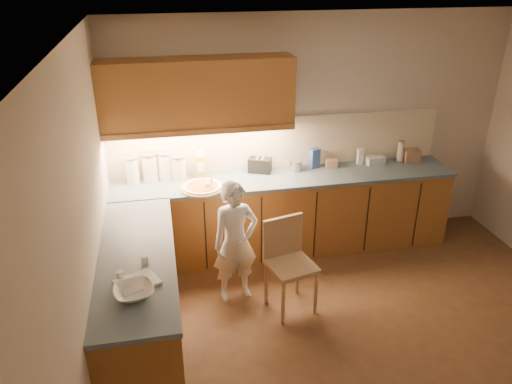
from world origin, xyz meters
TOP-DOWN VIEW (x-y plane):
  - room at (0.00, 0.00)m, footprint 4.54×4.50m
  - l_counter at (-0.92, 1.25)m, footprint 3.77×2.62m
  - backsplash at (-0.38, 1.99)m, footprint 3.75×0.02m
  - upper_cabinets at (-1.27, 1.82)m, footprint 1.95×0.36m
  - pizza_on_board at (-1.29, 1.55)m, footprint 0.46×0.46m
  - child at (-1.06, 0.92)m, footprint 0.50×0.38m
  - wooden_chair at (-0.59, 0.70)m, footprint 0.49×0.49m
  - mixing_bowl at (-1.95, -0.15)m, footprint 0.33×0.33m
  - canister_a at (-2.00, 1.85)m, footprint 0.15×0.15m
  - canister_b at (-1.81, 1.88)m, footprint 0.17×0.17m
  - canister_c at (-1.65, 1.89)m, footprint 0.16×0.16m
  - canister_d at (-1.51, 1.86)m, footprint 0.17×0.17m
  - oil_jug at (-1.28, 1.87)m, footprint 0.10×0.08m
  - toaster at (-0.62, 1.87)m, footprint 0.29×0.23m
  - steel_pot at (-0.22, 1.84)m, footprint 0.15×0.15m
  - blue_box at (0.01, 1.89)m, footprint 0.13×0.11m
  - card_box_a at (0.20, 1.85)m, footprint 0.14×0.10m
  - white_bottle at (0.56, 1.88)m, footprint 0.06×0.06m
  - flat_pack at (0.73, 1.86)m, footprint 0.22×0.16m
  - tall_jar at (1.05, 1.86)m, footprint 0.08×0.08m
  - card_box_b at (1.19, 1.84)m, footprint 0.20×0.16m
  - dough_cloth at (-1.93, -0.00)m, footprint 0.36×0.33m
  - spice_jar_a at (-2.05, 0.07)m, footprint 0.07×0.07m
  - spice_jar_b at (-1.88, 0.24)m, footprint 0.06×0.06m

SIDE VIEW (x-z plane):
  - l_counter at x=-0.92m, z-range 0.00..0.92m
  - wooden_chair at x=-0.59m, z-range 0.07..0.98m
  - child at x=-1.06m, z-range 0.00..1.24m
  - dough_cloth at x=-1.93m, z-range 0.92..0.94m
  - pizza_on_board at x=-1.29m, z-range 0.85..1.03m
  - mixing_bowl at x=-1.95m, z-range 0.92..0.99m
  - spice_jar_a at x=-2.05m, z-range 0.92..0.99m
  - spice_jar_b at x=-1.88m, z-range 0.92..1.00m
  - flat_pack at x=0.73m, z-range 0.92..1.01m
  - card_box_a at x=0.20m, z-range 0.92..1.01m
  - steel_pot at x=-0.22m, z-range 0.92..1.04m
  - card_box_b at x=1.19m, z-range 0.92..1.06m
  - toaster at x=-0.62m, z-range 0.92..1.08m
  - white_bottle at x=0.56m, z-range 0.92..1.10m
  - blue_box at x=0.01m, z-range 0.92..1.14m
  - tall_jar at x=1.05m, z-range 0.92..1.17m
  - oil_jug at x=-1.28m, z-range 0.91..1.20m
  - canister_d at x=-1.51m, z-range 0.92..1.19m
  - canister_a at x=-2.00m, z-range 0.92..1.21m
  - canister_c at x=-1.65m, z-range 0.92..1.23m
  - canister_b at x=-1.81m, z-range 0.92..1.23m
  - backsplash at x=-0.38m, z-range 0.92..1.50m
  - room at x=0.00m, z-range 0.37..2.99m
  - upper_cabinets at x=-1.27m, z-range 1.48..2.21m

